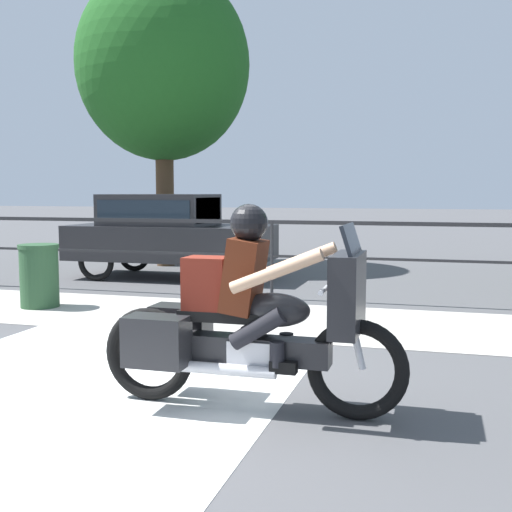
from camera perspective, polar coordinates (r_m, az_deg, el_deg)
The scene contains 8 objects.
ground_plane at distance 5.58m, azimuth -11.83°, elevation -12.05°, with size 120.00×120.00×0.00m, color #4C4C4F.
sidewalk_band at distance 8.64m, azimuth -1.24°, elevation -5.52°, with size 44.00×2.40×0.01m, color #B7B2A8.
crosswalk_band at distance 5.65m, azimuth -17.26°, elevation -11.91°, with size 3.66×6.00×0.01m, color silver.
fence_railing at distance 10.03m, azimuth 1.43°, elevation 1.68°, with size 36.00×0.05×1.25m.
motorcycle at distance 4.97m, azimuth -0.83°, elevation -5.66°, with size 2.45×0.76×1.60m.
parked_car at distance 12.65m, azimuth -7.91°, elevation 2.30°, with size 3.90×1.72×1.64m.
trash_bin at distance 9.88m, azimuth -18.71°, elevation -1.68°, with size 0.58×0.58×0.93m.
tree_behind_car at distance 15.06m, azimuth -8.25°, elevation 16.40°, with size 3.86×3.86×6.64m.
Camera 1 is at (2.50, -4.69, 1.70)m, focal length 45.00 mm.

